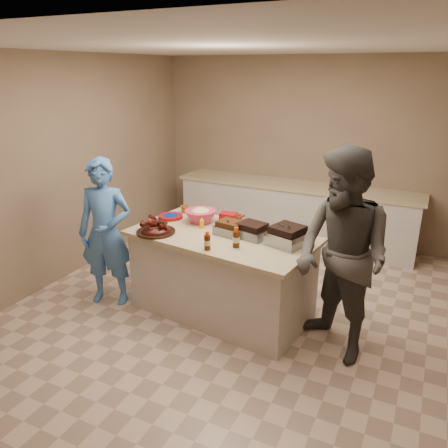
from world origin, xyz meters
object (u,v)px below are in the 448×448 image
at_px(coleslaw_bowl, 201,222).
at_px(bbq_bottle_a, 207,250).
at_px(mustard_bottle, 202,228).
at_px(guest_gray, 333,350).
at_px(plastic_cup, 184,213).
at_px(roasting_pan, 287,245).
at_px(bbq_bottle_b, 236,247).
at_px(guest_blue, 112,300).
at_px(rib_platter, 156,233).
at_px(island, 222,311).

distance_m(coleslaw_bowl, bbq_bottle_a, 0.78).
bearing_deg(mustard_bottle, guest_gray, -8.98).
bearing_deg(bbq_bottle_a, plastic_cup, 131.59).
xyz_separation_m(roasting_pan, bbq_bottle_b, (-0.42, -0.27, 0.00)).
bearing_deg(mustard_bottle, roasting_pan, -2.31).
relative_size(mustard_bottle, guest_blue, 0.08).
xyz_separation_m(rib_platter, plastic_cup, (-0.07, 0.70, 0.00)).
bearing_deg(mustard_bottle, plastic_cup, 139.49).
relative_size(bbq_bottle_a, guest_gray, 0.09).
bearing_deg(guest_gray, mustard_bottle, -152.61).
relative_size(coleslaw_bowl, guest_blue, 0.21).
relative_size(rib_platter, coleslaw_bowl, 1.17).
relative_size(island, guest_gray, 0.99).
distance_m(island, guest_gray, 1.26).
height_order(roasting_pan, bbq_bottle_a, bbq_bottle_a).
xyz_separation_m(mustard_bottle, plastic_cup, (-0.44, 0.38, 0.00)).
height_order(bbq_bottle_a, bbq_bottle_b, bbq_bottle_b).
bearing_deg(guest_blue, guest_gray, -14.39).
height_order(island, guest_blue, island).
bearing_deg(guest_blue, island, -3.51).
bearing_deg(guest_blue, bbq_bottle_b, -14.76).
height_order(roasting_pan, guest_blue, roasting_pan).
relative_size(bbq_bottle_b, plastic_cup, 2.18).
bearing_deg(plastic_cup, rib_platter, -83.99).
relative_size(rib_platter, roasting_pan, 1.24).
distance_m(mustard_bottle, plastic_cup, 0.58).
bearing_deg(plastic_cup, bbq_bottle_b, -35.02).
bearing_deg(roasting_pan, coleslaw_bowl, -173.87).
bearing_deg(guest_blue, mustard_bottle, 4.17).
bearing_deg(guest_blue, coleslaw_bowl, 15.00).
distance_m(rib_platter, mustard_bottle, 0.49).
bearing_deg(island, bbq_bottle_a, -75.74).
height_order(bbq_bottle_a, plastic_cup, bbq_bottle_a).
relative_size(coleslaw_bowl, bbq_bottle_b, 1.73).
relative_size(coleslaw_bowl, plastic_cup, 3.77).
height_order(coleslaw_bowl, guest_blue, coleslaw_bowl).
relative_size(mustard_bottle, plastic_cup, 1.39).
relative_size(roasting_pan, mustard_bottle, 2.56).
relative_size(mustard_bottle, guest_gray, 0.07).
relative_size(roasting_pan, bbq_bottle_a, 1.79).
xyz_separation_m(plastic_cup, guest_gray, (1.97, -0.62, -0.90)).
xyz_separation_m(bbq_bottle_a, bbq_bottle_b, (0.22, 0.17, 0.00)).
height_order(roasting_pan, guest_gray, roasting_pan).
bearing_deg(guest_gray, coleslaw_bowl, -157.67).
height_order(rib_platter, plastic_cup, rib_platter).
bearing_deg(island, guest_gray, -0.14).
bearing_deg(guest_gray, roasting_pan, -163.28).
xyz_separation_m(rib_platter, guest_gray, (1.89, 0.08, -0.90)).
height_order(island, bbq_bottle_a, bbq_bottle_a).
bearing_deg(mustard_bottle, bbq_bottle_a, -56.28).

